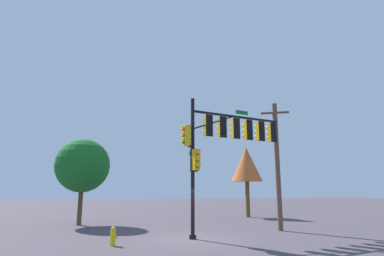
% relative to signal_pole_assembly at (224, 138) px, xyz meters
% --- Properties ---
extents(ground_plane, '(120.00, 120.00, 0.00)m').
position_rel_signal_pole_assembly_xyz_m(ground_plane, '(-1.99, -0.54, -5.36)').
color(ground_plane, '#494048').
extents(signal_pole_assembly, '(6.57, 2.56, 7.41)m').
position_rel_signal_pole_assembly_xyz_m(signal_pole_assembly, '(0.00, 0.00, 0.00)').
color(signal_pole_assembly, black).
rests_on(signal_pole_assembly, ground_plane).
extents(utility_pole, '(1.68, 0.86, 7.97)m').
position_rel_signal_pole_assembly_xyz_m(utility_pole, '(3.93, 1.35, -1.27)').
color(utility_pole, brown).
rests_on(utility_pole, ground_plane).
extents(fire_hydrant, '(0.33, 0.24, 0.83)m').
position_rel_signal_pole_assembly_xyz_m(fire_hydrant, '(-5.92, -1.60, -4.95)').
color(fire_hydrant, yellow).
rests_on(fire_hydrant, ground_plane).
extents(tree_near, '(3.85, 3.85, 6.09)m').
position_rel_signal_pole_assembly_xyz_m(tree_near, '(-8.43, 7.11, -1.22)').
color(tree_near, '#513926').
rests_on(tree_near, ground_plane).
extents(tree_mid, '(2.82, 2.82, 6.29)m').
position_rel_signal_pole_assembly_xyz_m(tree_mid, '(5.57, 10.31, -0.69)').
color(tree_mid, brown).
rests_on(tree_mid, ground_plane).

